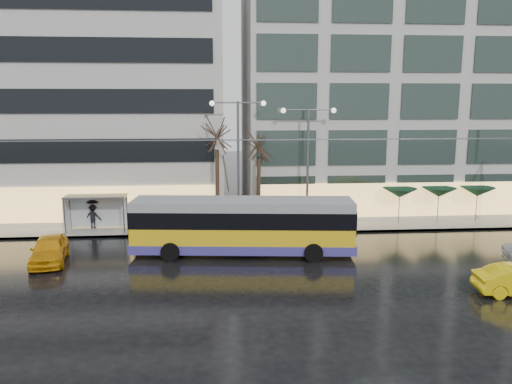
{
  "coord_description": "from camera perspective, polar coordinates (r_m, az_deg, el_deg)",
  "views": [
    {
      "loc": [
        0.5,
        -24.45,
        9.03
      ],
      "look_at": [
        2.81,
        5.0,
        3.74
      ],
      "focal_mm": 35.0,
      "sensor_mm": 36.0,
      "label": 1
    }
  ],
  "objects": [
    {
      "name": "ground",
      "position": [
        26.07,
        -5.39,
        -10.16
      ],
      "size": [
        140.0,
        140.0,
        0.0
      ],
      "primitive_type": "plane",
      "color": "black",
      "rests_on": "ground"
    },
    {
      "name": "sidewalk",
      "position": [
        39.51,
        -2.2,
        -2.95
      ],
      "size": [
        80.0,
        10.0,
        0.15
      ],
      "primitive_type": "cube",
      "color": "gray",
      "rests_on": "ground"
    },
    {
      "name": "kerb",
      "position": [
        34.71,
        -1.87,
        -4.8
      ],
      "size": [
        80.0,
        0.1,
        0.15
      ],
      "primitive_type": "cube",
      "color": "slate",
      "rests_on": "ground"
    },
    {
      "name": "building_left",
      "position": [
        46.53,
        -25.84,
        11.78
      ],
      "size": [
        34.0,
        14.0,
        22.0
      ],
      "primitive_type": "cube",
      "color": "#B9B6B0",
      "rests_on": "sidewalk"
    },
    {
      "name": "building_right",
      "position": [
        47.37,
        19.1,
        14.0
      ],
      "size": [
        32.0,
        14.0,
        25.0
      ],
      "primitive_type": "cube",
      "color": "#B9B6B0",
      "rests_on": "sidewalk"
    },
    {
      "name": "trolleybus",
      "position": [
        29.96,
        -1.52,
        -4.11
      ],
      "size": [
        13.37,
        5.73,
        6.11
      ],
      "color": "gold",
      "rests_on": "ground"
    },
    {
      "name": "catenary",
      "position": [
        32.74,
        -3.57,
        1.74
      ],
      "size": [
        42.24,
        5.12,
        7.0
      ],
      "color": "#595B60",
      "rests_on": "ground"
    },
    {
      "name": "bus_shelter",
      "position": [
        36.93,
        -18.32,
        -1.41
      ],
      "size": [
        4.2,
        1.6,
        2.51
      ],
      "color": "#595B60",
      "rests_on": "sidewalk"
    },
    {
      "name": "street_lamp_near",
      "position": [
        35.42,
        -2.05,
        5.22
      ],
      "size": [
        3.96,
        0.36,
        9.03
      ],
      "color": "#595B60",
      "rests_on": "sidewalk"
    },
    {
      "name": "street_lamp_far",
      "position": [
        36.0,
        5.95,
        4.81
      ],
      "size": [
        3.96,
        0.36,
        8.53
      ],
      "color": "#595B60",
      "rests_on": "sidewalk"
    },
    {
      "name": "tree_a",
      "position": [
        35.51,
        -4.52,
        6.98
      ],
      "size": [
        3.2,
        3.2,
        8.4
      ],
      "color": "black",
      "rests_on": "sidewalk"
    },
    {
      "name": "tree_b",
      "position": [
        35.88,
        0.32,
        5.95
      ],
      "size": [
        3.2,
        3.2,
        7.7
      ],
      "color": "black",
      "rests_on": "sidewalk"
    },
    {
      "name": "parasol_a",
      "position": [
        38.5,
        16.11,
        -0.09
      ],
      "size": [
        2.5,
        2.5,
        2.65
      ],
      "color": "#595B60",
      "rests_on": "sidewalk"
    },
    {
      "name": "parasol_b",
      "position": [
        39.66,
        20.17,
        -0.03
      ],
      "size": [
        2.5,
        2.5,
        2.65
      ],
      "color": "#595B60",
      "rests_on": "sidewalk"
    },
    {
      "name": "parasol_c",
      "position": [
        40.99,
        23.99,
        0.03
      ],
      "size": [
        2.5,
        2.5,
        2.65
      ],
      "color": "#595B60",
      "rests_on": "sidewalk"
    },
    {
      "name": "taxi_a",
      "position": [
        31.0,
        -22.55,
        -6.08
      ],
      "size": [
        2.6,
        4.82,
        1.56
      ],
      "primitive_type": "imported",
      "rotation": [
        0.0,
        0.0,
        0.17
      ],
      "color": "orange",
      "rests_on": "ground"
    },
    {
      "name": "pedestrian_a",
      "position": [
        35.9,
        -13.71,
        -2.14
      ],
      "size": [
        1.05,
        1.07,
        2.19
      ],
      "color": "black",
      "rests_on": "sidewalk"
    },
    {
      "name": "pedestrian_b",
      "position": [
        36.95,
        -11.79,
        -2.59
      ],
      "size": [
        1.06,
        1.06,
        1.74
      ],
      "color": "black",
      "rests_on": "sidewalk"
    },
    {
      "name": "pedestrian_c",
      "position": [
        37.53,
        -18.14,
        -2.3
      ],
      "size": [
        1.21,
        0.93,
        2.11
      ],
      "color": "black",
      "rests_on": "sidewalk"
    }
  ]
}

